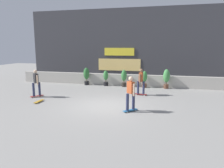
% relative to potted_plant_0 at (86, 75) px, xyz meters
% --- Properties ---
extents(ground_plane, '(48.00, 48.00, 0.00)m').
position_rel_potted_plant_0_xyz_m(ground_plane, '(3.15, -5.55, -0.80)').
color(ground_plane, gray).
extents(planter_wall, '(18.00, 0.40, 0.90)m').
position_rel_potted_plant_0_xyz_m(planter_wall, '(3.15, 0.45, -0.35)').
color(planter_wall, '#B2ADA3').
rests_on(planter_wall, ground).
extents(building_backdrop, '(20.00, 2.08, 6.50)m').
position_rel_potted_plant_0_xyz_m(building_backdrop, '(3.14, 4.45, 2.45)').
color(building_backdrop, '#38383D').
rests_on(building_backdrop, ground).
extents(potted_plant_0, '(0.46, 0.46, 1.40)m').
position_rel_potted_plant_0_xyz_m(potted_plant_0, '(0.00, 0.00, 0.00)').
color(potted_plant_0, black).
rests_on(potted_plant_0, ground).
extents(potted_plant_1, '(0.38, 0.38, 1.22)m').
position_rel_potted_plant_0_xyz_m(potted_plant_1, '(1.62, 0.00, -0.15)').
color(potted_plant_1, black).
rests_on(potted_plant_1, ground).
extents(potted_plant_2, '(0.42, 0.42, 1.31)m').
position_rel_potted_plant_0_xyz_m(potted_plant_2, '(3.09, 0.00, -0.07)').
color(potted_plant_2, '#2D2823').
rests_on(potted_plant_2, ground).
extents(potted_plant_3, '(0.39, 0.39, 1.26)m').
position_rel_potted_plant_0_xyz_m(potted_plant_3, '(4.67, 0.00, -0.11)').
color(potted_plant_3, brown).
rests_on(potted_plant_3, ground).
extents(potted_plant_4, '(0.48, 0.48, 1.44)m').
position_rel_potted_plant_0_xyz_m(potted_plant_4, '(6.28, 0.00, 0.03)').
color(potted_plant_4, brown).
rests_on(potted_plant_4, ground).
extents(skater_far_right, '(0.64, 0.76, 1.70)m').
position_rel_potted_plant_0_xyz_m(skater_far_right, '(-1.47, -4.71, 0.14)').
color(skater_far_right, maroon).
rests_on(skater_far_right, ground).
extents(skater_far_left, '(0.82, 0.55, 1.70)m').
position_rel_potted_plant_0_xyz_m(skater_far_left, '(4.69, -2.65, 0.14)').
color(skater_far_left, maroon).
rests_on(skater_far_left, ground).
extents(skater_foreground, '(0.69, 0.72, 1.70)m').
position_rel_potted_plant_0_xyz_m(skater_foreground, '(4.60, -6.24, 0.14)').
color(skater_foreground, '#266699').
rests_on(skater_foreground, ground).
extents(skateboard_near_camera, '(0.22, 0.80, 0.08)m').
position_rel_potted_plant_0_xyz_m(skateboard_near_camera, '(-0.63, -5.80, -0.74)').
color(skateboard_near_camera, '#BF8C26').
rests_on(skateboard_near_camera, ground).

